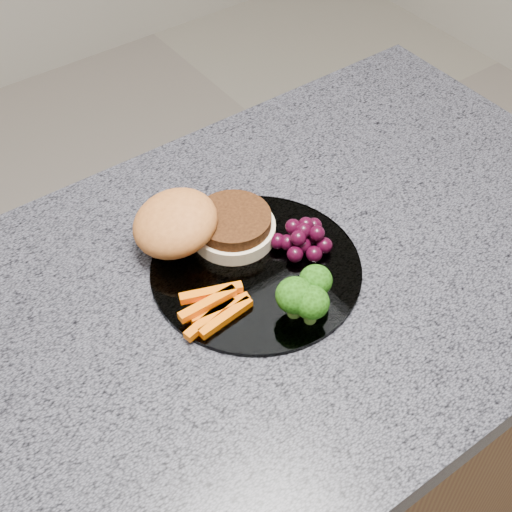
# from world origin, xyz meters

# --- Properties ---
(island_cabinet) EXTENTS (1.20, 0.60, 0.86)m
(island_cabinet) POSITION_xyz_m (0.00, 0.00, 0.43)
(island_cabinet) COLOR brown
(island_cabinet) RESTS_ON ground
(countertop) EXTENTS (1.20, 0.60, 0.04)m
(countertop) POSITION_xyz_m (0.00, 0.00, 0.88)
(countertop) COLOR #51515C
(countertop) RESTS_ON island_cabinet
(plate) EXTENTS (0.26, 0.26, 0.01)m
(plate) POSITION_xyz_m (0.09, 0.02, 0.90)
(plate) COLOR white
(plate) RESTS_ON countertop
(burger) EXTENTS (0.21, 0.17, 0.06)m
(burger) POSITION_xyz_m (0.06, 0.10, 0.93)
(burger) COLOR #FBDEB0
(burger) RESTS_ON plate
(carrot_sticks) EXTENTS (0.09, 0.06, 0.02)m
(carrot_sticks) POSITION_xyz_m (0.01, -0.01, 0.91)
(carrot_sticks) COLOR #FA6704
(carrot_sticks) RESTS_ON plate
(broccoli) EXTENTS (0.08, 0.06, 0.05)m
(broccoli) POSITION_xyz_m (0.10, -0.07, 0.94)
(broccoli) COLOR #5C8E33
(broccoli) RESTS_ON plate
(grape_bunch) EXTENTS (0.07, 0.06, 0.04)m
(grape_bunch) POSITION_xyz_m (0.16, 0.01, 0.92)
(grape_bunch) COLOR black
(grape_bunch) RESTS_ON plate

